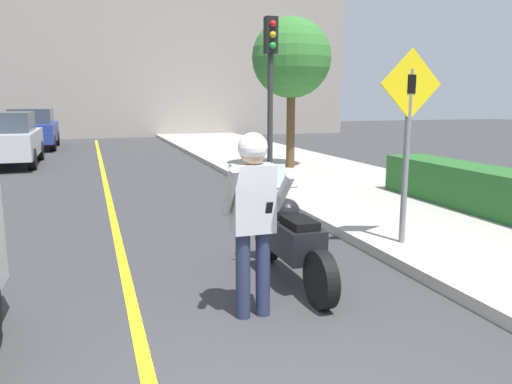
# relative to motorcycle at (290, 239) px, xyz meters

# --- Properties ---
(sidewalk_curb) EXTENTS (4.40, 44.00, 0.14)m
(sidewalk_curb) POSITION_rel_motorcycle_xyz_m (3.59, 1.53, -0.42)
(sidewalk_curb) COLOR #ADA89E
(sidewalk_curb) RESTS_ON ground
(road_center_line) EXTENTS (0.12, 36.00, 0.01)m
(road_center_line) POSITION_rel_motorcycle_xyz_m (-1.81, 3.53, -0.49)
(road_center_line) COLOR yellow
(road_center_line) RESTS_ON ground
(building_backdrop) EXTENTS (28.00, 1.20, 8.82)m
(building_backdrop) POSITION_rel_motorcycle_xyz_m (-1.21, 23.53, 3.91)
(building_backdrop) COLOR gray
(building_backdrop) RESTS_ON ground
(motorcycle) EXTENTS (0.62, 2.19, 1.28)m
(motorcycle) POSITION_rel_motorcycle_xyz_m (0.00, 0.00, 0.00)
(motorcycle) COLOR black
(motorcycle) RESTS_ON ground
(person_biker) EXTENTS (0.59, 0.48, 1.78)m
(person_biker) POSITION_rel_motorcycle_xyz_m (-0.71, -0.79, 0.60)
(person_biker) COLOR #282D4C
(person_biker) RESTS_ON ground
(crossing_sign) EXTENTS (0.91, 0.08, 2.58)m
(crossing_sign) POSITION_rel_motorcycle_xyz_m (1.87, 0.53, 1.20)
(crossing_sign) COLOR slate
(crossing_sign) RESTS_ON sidewalk_curb
(traffic_light) EXTENTS (0.26, 0.30, 3.64)m
(traffic_light) POSITION_rel_motorcycle_xyz_m (1.66, 5.24, 2.18)
(traffic_light) COLOR #2D2D30
(traffic_light) RESTS_ON sidewalk_curb
(hedge_row) EXTENTS (0.90, 5.10, 0.75)m
(hedge_row) POSITION_rel_motorcycle_xyz_m (4.39, 1.61, 0.02)
(hedge_row) COLOR #286028
(hedge_row) RESTS_ON sidewalk_curb
(street_tree) EXTENTS (2.20, 2.20, 4.16)m
(street_tree) POSITION_rel_motorcycle_xyz_m (3.32, 8.10, 2.68)
(street_tree) COLOR brown
(street_tree) RESTS_ON sidewalk_curb
(parked_car_silver) EXTENTS (1.88, 4.20, 1.68)m
(parked_car_silver) POSITION_rel_motorcycle_xyz_m (-4.59, 12.19, 0.36)
(parked_car_silver) COLOR black
(parked_car_silver) RESTS_ON ground
(parked_car_blue) EXTENTS (1.88, 4.20, 1.68)m
(parked_car_blue) POSITION_rel_motorcycle_xyz_m (-4.36, 17.82, 0.36)
(parked_car_blue) COLOR black
(parked_car_blue) RESTS_ON ground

